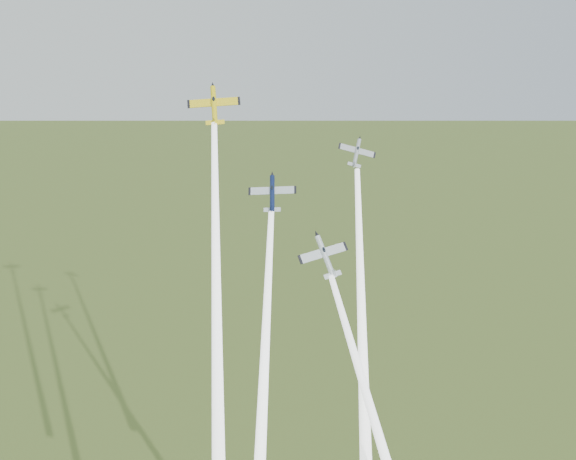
{
  "coord_description": "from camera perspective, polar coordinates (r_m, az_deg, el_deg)",
  "views": [
    {
      "loc": [
        -35.0,
        -110.33,
        122.74
      ],
      "look_at": [
        0.0,
        -6.0,
        92.0
      ],
      "focal_mm": 45.0,
      "sensor_mm": 36.0,
      "label": 1
    }
  ],
  "objects": [
    {
      "name": "plane_navy",
      "position": [
        117.32,
        -1.26,
        2.91
      ],
      "size": [
        9.02,
        8.01,
        7.57
      ],
      "primitive_type": null,
      "rotation": [
        0.99,
        -0.05,
        -0.39
      ],
      "color": "#0E183E"
    },
    {
      "name": "smoke_trail_silver_right",
      "position": [
        119.15,
        5.89,
        -8.43
      ],
      "size": [
        13.0,
        33.13,
        50.45
      ],
      "primitive_type": null,
      "rotation": [
        -0.58,
        0.0,
        -0.33
      ],
      "color": "white"
    },
    {
      "name": "smoke_trail_yellow",
      "position": [
        107.69,
        -5.65,
        -7.44
      ],
      "size": [
        11.27,
        37.23,
        55.91
      ],
      "primitive_type": null,
      "rotation": [
        -0.58,
        0.0,
        -0.25
      ],
      "color": "white"
    },
    {
      "name": "plane_yellow",
      "position": [
        119.55,
        -5.87,
        9.78
      ],
      "size": [
        9.42,
        7.84,
        8.37
      ],
      "primitive_type": null,
      "rotation": [
        0.99,
        -0.06,
        -0.25
      ],
      "color": "yellow"
    },
    {
      "name": "smoke_trail_navy",
      "position": [
        110.25,
        -1.98,
        -12.73
      ],
      "size": [
        14.59,
        31.54,
        48.88
      ],
      "primitive_type": null,
      "rotation": [
        -0.58,
        0.0,
        -0.39
      ],
      "color": "white"
    },
    {
      "name": "plane_silver_low",
      "position": [
        112.31,
        2.95,
        -2.08
      ],
      "size": [
        10.35,
        7.29,
        8.93
      ],
      "primitive_type": null,
      "rotation": [
        0.99,
        -0.11,
        0.19
      ],
      "color": "silver"
    },
    {
      "name": "plane_silver_right",
      "position": [
        128.53,
        5.45,
        6.11
      ],
      "size": [
        8.87,
        6.01,
        7.71
      ],
      "primitive_type": null,
      "rotation": [
        0.99,
        0.26,
        -0.33
      ],
      "color": "#AAB0B8"
    }
  ]
}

